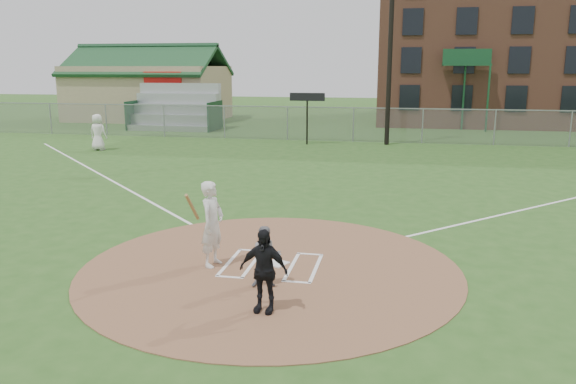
% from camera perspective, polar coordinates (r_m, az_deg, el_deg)
% --- Properties ---
extents(ground, '(140.00, 140.00, 0.00)m').
position_cam_1_polar(ground, '(12.60, -1.79, -7.75)').
color(ground, '#2A521C').
rests_on(ground, ground).
extents(dirt_circle, '(8.40, 8.40, 0.02)m').
position_cam_1_polar(dirt_circle, '(12.59, -1.79, -7.71)').
color(dirt_circle, '#8A5E41').
rests_on(dirt_circle, ground).
extents(home_plate, '(0.57, 0.57, 0.03)m').
position_cam_1_polar(home_plate, '(12.79, -1.12, -7.26)').
color(home_plate, white).
rests_on(home_plate, dirt_circle).
extents(foul_line_third, '(17.04, 17.04, 0.01)m').
position_cam_1_polar(foul_line_third, '(23.99, -18.14, 1.49)').
color(foul_line_third, white).
rests_on(foul_line_third, ground).
extents(catcher, '(0.73, 0.64, 1.26)m').
position_cam_1_polar(catcher, '(11.35, -2.22, -6.59)').
color(catcher, gray).
rests_on(catcher, dirt_circle).
extents(umpire, '(0.95, 0.48, 1.55)m').
position_cam_1_polar(umpire, '(10.20, -2.50, -7.98)').
color(umpire, black).
rests_on(umpire, dirt_circle).
extents(ondeck_player, '(0.98, 0.68, 1.92)m').
position_cam_1_polar(ondeck_player, '(31.68, -18.75, 5.77)').
color(ondeck_player, white).
rests_on(ondeck_player, ground).
extents(batters_boxes, '(2.08, 1.88, 0.01)m').
position_cam_1_polar(batters_boxes, '(12.72, -1.63, -7.41)').
color(batters_boxes, white).
rests_on(batters_boxes, dirt_circle).
extents(batter_at_plate, '(0.64, 1.09, 1.93)m').
position_cam_1_polar(batter_at_plate, '(12.54, -7.71, -3.22)').
color(batter_at_plate, silver).
rests_on(batter_at_plate, dirt_circle).
extents(outfield_fence, '(56.08, 0.08, 2.03)m').
position_cam_1_polar(outfield_fence, '(33.77, 6.66, 6.84)').
color(outfield_fence, slate).
rests_on(outfield_fence, ground).
extents(bleachers, '(6.08, 3.20, 3.20)m').
position_cam_1_polar(bleachers, '(40.92, -11.46, 8.48)').
color(bleachers, '#B7BABF').
rests_on(bleachers, ground).
extents(clubhouse, '(12.20, 8.71, 6.23)m').
position_cam_1_polar(clubhouse, '(49.10, -13.90, 9.96)').
color(clubhouse, tan).
rests_on(clubhouse, ground).
extents(brick_warehouse, '(30.00, 17.17, 15.00)m').
position_cam_1_polar(brick_warehouse, '(51.32, 27.21, 14.78)').
color(brick_warehouse, brown).
rests_on(brick_warehouse, ground).
extents(light_pole, '(1.20, 0.30, 12.22)m').
position_cam_1_polar(light_pole, '(32.58, 10.43, 16.36)').
color(light_pole, black).
rests_on(light_pole, ground).
extents(scoreboard_sign, '(2.00, 0.10, 2.93)m').
position_cam_1_polar(scoreboard_sign, '(32.18, 1.96, 9.08)').
color(scoreboard_sign, black).
rests_on(scoreboard_sign, ground).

